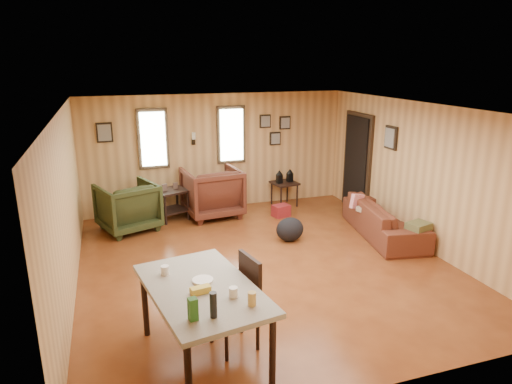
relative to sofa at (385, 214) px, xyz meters
The scene contains 11 objects.
room 2.41m from the sofa, behind, with size 5.54×6.04×2.44m.
sofa is the anchor object (origin of this frame).
recliner_brown 3.36m from the sofa, 143.12° to the left, with size 1.06×0.99×1.09m, color #502418.
recliner_green 4.68m from the sofa, 158.35° to the left, with size 0.96×0.90×0.99m, color #2A3216.
end_table 4.06m from the sofa, 149.65° to the left, with size 0.74×0.71×0.75m.
side_table 2.43m from the sofa, 115.75° to the left, with size 0.58×0.58×0.80m.
cooler 2.09m from the sofa, 131.87° to the left, with size 0.38×0.31×0.24m.
backpack 1.74m from the sofa, behind, with size 0.53×0.42×0.42m.
sofa_pillows 0.31m from the sofa, 112.93° to the right, with size 0.76×1.55×0.32m.
dining_table 4.57m from the sofa, 146.94° to the right, with size 1.26×1.81×1.09m.
dining_chair 4.10m from the sofa, 145.27° to the right, with size 0.55×0.55×1.04m.
Camera 1 is at (-2.16, -6.16, 3.07)m, focal length 32.00 mm.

